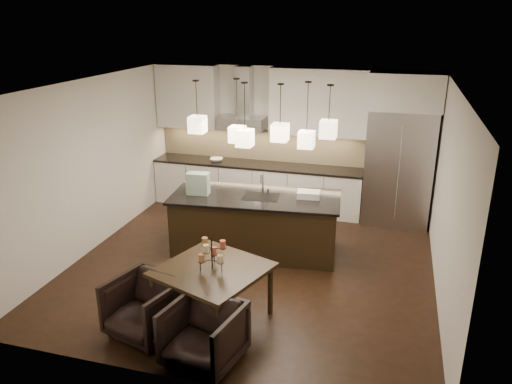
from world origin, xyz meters
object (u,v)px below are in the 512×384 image
(dining_table, at_px, (213,293))
(armchair_right, at_px, (204,335))
(island_body, at_px, (255,225))
(armchair_left, at_px, (145,307))
(refrigerator, at_px, (398,168))

(dining_table, bearing_deg, armchair_right, -56.77)
(island_body, relative_size, dining_table, 2.16)
(armchair_left, bearing_deg, dining_table, 53.07)
(armchair_left, bearing_deg, island_body, 91.16)
(dining_table, relative_size, armchair_left, 1.50)
(island_body, xyz_separation_m, armchair_left, (-0.67, -2.58, -0.10))
(refrigerator, relative_size, dining_table, 1.77)
(armchair_right, bearing_deg, island_body, 106.79)
(refrigerator, distance_m, island_body, 2.96)
(island_body, xyz_separation_m, dining_table, (0.02, -2.05, -0.10))
(island_body, bearing_deg, dining_table, -95.13)
(refrigerator, height_order, island_body, refrigerator)
(refrigerator, xyz_separation_m, island_body, (-2.19, -1.88, -0.61))
(dining_table, distance_m, armchair_left, 0.87)
(dining_table, bearing_deg, refrigerator, 80.86)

